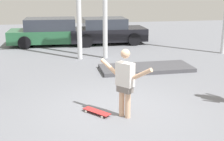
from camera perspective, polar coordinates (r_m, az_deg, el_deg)
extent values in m
plane|color=slate|center=(7.95, 1.09, -7.36)|extent=(36.00, 36.00, 0.00)
cylinder|color=#DBAD89|center=(7.53, 1.80, -5.51)|extent=(0.13, 0.13, 0.78)
cylinder|color=#DBAD89|center=(7.43, 2.91, -5.82)|extent=(0.13, 0.13, 0.78)
cube|color=slate|center=(7.37, 2.38, -3.31)|extent=(0.39, 0.41, 0.17)
cube|color=silver|center=(7.26, 2.41, -0.70)|extent=(0.44, 0.46, 0.57)
sphere|color=#DBAD89|center=(7.14, 2.46, 3.08)|extent=(0.22, 0.22, 0.22)
cylinder|color=#DBAD89|center=(7.52, -0.55, 0.72)|extent=(0.40, 0.44, 0.34)
cylinder|color=#DBAD89|center=(6.96, 5.63, -0.60)|extent=(0.40, 0.44, 0.34)
cube|color=red|center=(7.75, -2.83, -7.46)|extent=(0.67, 0.72, 0.01)
cylinder|color=silver|center=(7.68, -0.81, -8.00)|extent=(0.06, 0.06, 0.05)
cylinder|color=silver|center=(7.53, -1.88, -8.51)|extent=(0.06, 0.06, 0.05)
cylinder|color=silver|center=(8.01, -3.72, -7.02)|extent=(0.06, 0.06, 0.05)
cylinder|color=silver|center=(7.86, -4.80, -7.48)|extent=(0.06, 0.06, 0.05)
cube|color=#47474C|center=(11.64, 6.26, 0.45)|extent=(3.43, 1.48, 0.14)
cube|color=#28603D|center=(16.49, -10.48, 6.29)|extent=(4.63, 1.80, 0.63)
cube|color=#2D333D|center=(16.41, -11.23, 8.35)|extent=(2.56, 1.60, 0.59)
cylinder|color=black|center=(17.32, -5.63, 6.33)|extent=(0.63, 0.24, 0.62)
cylinder|color=black|center=(15.72, -5.36, 5.38)|extent=(0.63, 0.24, 0.62)
cylinder|color=black|center=(17.43, -15.04, 5.93)|extent=(0.63, 0.24, 0.62)
cylinder|color=black|center=(15.85, -15.70, 4.95)|extent=(0.63, 0.24, 0.62)
cube|color=black|center=(16.63, -0.80, 6.68)|extent=(4.02, 1.82, 0.65)
cube|color=#2D333D|center=(16.52, -1.36, 8.67)|extent=(2.22, 1.64, 0.53)
cylinder|color=black|center=(17.72, 2.66, 6.65)|extent=(0.65, 0.24, 0.65)
cylinder|color=black|center=(16.12, 4.08, 5.71)|extent=(0.65, 0.24, 0.65)
cylinder|color=black|center=(17.31, -5.34, 6.38)|extent=(0.65, 0.24, 0.65)
cylinder|color=black|center=(15.66, -4.70, 5.40)|extent=(0.65, 0.24, 0.65)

